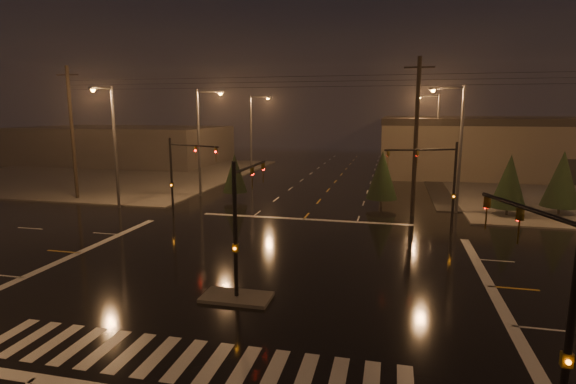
% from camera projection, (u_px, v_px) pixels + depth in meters
% --- Properties ---
extents(ground, '(140.00, 140.00, 0.00)m').
position_uv_depth(ground, '(263.00, 268.00, 23.29)').
color(ground, black).
rests_on(ground, ground).
extents(sidewalk_nw, '(36.00, 36.00, 0.12)m').
position_uv_depth(sidewalk_nw, '(107.00, 173.00, 58.76)').
color(sidewalk_nw, '#4D4B45').
rests_on(sidewalk_nw, ground).
extents(median_island, '(3.00, 1.60, 0.15)m').
position_uv_depth(median_island, '(237.00, 297.00, 19.45)').
color(median_island, '#4D4B45').
rests_on(median_island, ground).
extents(crosswalk, '(15.00, 2.60, 0.01)m').
position_uv_depth(crosswalk, '(185.00, 360.00, 14.67)').
color(crosswalk, beige).
rests_on(crosswalk, ground).
extents(stop_bar_far, '(16.00, 0.50, 0.01)m').
position_uv_depth(stop_bar_far, '(304.00, 219.00, 33.83)').
color(stop_bar_far, beige).
rests_on(stop_bar_far, ground).
extents(commercial_block, '(30.00, 18.00, 5.60)m').
position_uv_depth(commercial_block, '(125.00, 145.00, 70.90)').
color(commercial_block, '#3E3A37').
rests_on(commercial_block, ground).
extents(signal_mast_median, '(0.25, 4.59, 6.00)m').
position_uv_depth(signal_mast_median, '(242.00, 210.00, 19.69)').
color(signal_mast_median, black).
rests_on(signal_mast_median, ground).
extents(signal_mast_ne, '(4.84, 1.86, 6.00)m').
position_uv_depth(signal_mast_ne, '(440.00, 175.00, 30.20)').
color(signal_mast_ne, black).
rests_on(signal_mast_ne, ground).
extents(signal_mast_nw, '(4.84, 1.86, 6.00)m').
position_uv_depth(signal_mast_nw, '(181.00, 167.00, 34.47)').
color(signal_mast_nw, black).
rests_on(signal_mast_nw, ground).
extents(signal_mast_se, '(1.55, 3.87, 6.00)m').
position_uv_depth(signal_mast_se, '(549.00, 289.00, 11.00)').
color(signal_mast_se, black).
rests_on(signal_mast_se, ground).
extents(streetlight_1, '(2.77, 0.32, 10.00)m').
position_uv_depth(streetlight_1, '(202.00, 135.00, 42.02)').
color(streetlight_1, '#38383A').
rests_on(streetlight_1, ground).
extents(streetlight_2, '(2.77, 0.32, 10.00)m').
position_uv_depth(streetlight_2, '(253.00, 129.00, 57.36)').
color(streetlight_2, '#38383A').
rests_on(streetlight_2, ground).
extents(streetlight_3, '(2.77, 0.32, 10.00)m').
position_uv_depth(streetlight_3, '(457.00, 140.00, 35.09)').
color(streetlight_3, '#38383A').
rests_on(streetlight_3, ground).
extents(streetlight_4, '(2.77, 0.32, 10.00)m').
position_uv_depth(streetlight_4, '(435.00, 130.00, 54.25)').
color(streetlight_4, '#38383A').
rests_on(streetlight_4, ground).
extents(streetlight_5, '(0.32, 2.77, 10.00)m').
position_uv_depth(streetlight_5, '(112.00, 139.00, 36.57)').
color(streetlight_5, '#38383A').
rests_on(streetlight_5, ground).
extents(utility_pole_0, '(2.20, 0.32, 12.00)m').
position_uv_depth(utility_pole_0, '(72.00, 132.00, 40.56)').
color(utility_pole_0, black).
rests_on(utility_pole_0, ground).
extents(utility_pole_1, '(2.20, 0.32, 12.00)m').
position_uv_depth(utility_pole_1, '(416.00, 137.00, 33.83)').
color(utility_pole_1, black).
rests_on(utility_pole_1, ground).
extents(conifer_0, '(2.62, 2.62, 4.79)m').
position_uv_depth(conifer_0, '(509.00, 181.00, 34.32)').
color(conifer_0, black).
rests_on(conifer_0, ground).
extents(conifer_1, '(2.79, 2.79, 5.05)m').
position_uv_depth(conifer_1, '(562.00, 179.00, 34.62)').
color(conifer_1, black).
rests_on(conifer_1, ground).
extents(conifer_3, '(2.24, 2.24, 4.21)m').
position_uv_depth(conifer_3, '(235.00, 173.00, 41.01)').
color(conifer_3, black).
rests_on(conifer_3, ground).
extents(conifer_4, '(2.61, 2.61, 4.78)m').
position_uv_depth(conifer_4, '(382.00, 175.00, 37.84)').
color(conifer_4, black).
rests_on(conifer_4, ground).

